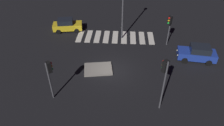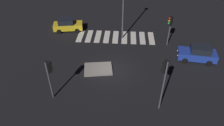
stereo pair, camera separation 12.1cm
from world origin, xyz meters
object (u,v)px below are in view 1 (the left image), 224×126
object	(u,v)px
car_yellow	(67,25)
traffic_light_south	(169,24)
traffic_light_north	(49,71)
traffic_island	(98,69)
car_blue	(197,53)
traffic_light_west	(164,74)

from	to	relation	value
car_yellow	traffic_light_south	distance (m)	13.29
traffic_light_north	traffic_island	bearing A→B (deg)	10.81
car_yellow	car_blue	world-z (taller)	car_blue
traffic_island	traffic_light_west	bearing A→B (deg)	140.08
car_yellow	traffic_light_north	distance (m)	12.62
traffic_island	car_blue	xyz separation A→B (m)	(-10.53, -2.40, 0.77)
traffic_island	traffic_light_south	xyz separation A→B (m)	(-7.70, -5.32, 2.77)
car_yellow	traffic_light_north	xyz separation A→B (m)	(-1.71, 12.33, 2.05)
car_blue	traffic_light_west	distance (m)	9.06
car_blue	traffic_light_west	xyz separation A→B (m)	(4.93, 7.09, 2.75)
car_blue	traffic_light_west	world-z (taller)	traffic_light_west
car_yellow	car_blue	size ratio (longest dim) A/B	0.97
traffic_light_south	traffic_island	bearing A→B (deg)	-6.26
car_blue	traffic_light_north	world-z (taller)	traffic_light_north
traffic_island	car_blue	world-z (taller)	car_blue
traffic_island	car_blue	size ratio (longest dim) A/B	0.75
traffic_island	car_yellow	bearing A→B (deg)	-58.39
traffic_island	car_yellow	world-z (taller)	car_yellow
traffic_island	traffic_light_west	xyz separation A→B (m)	(-5.60, 4.69, 3.52)
traffic_light_west	car_blue	bearing A→B (deg)	-77.02
car_blue	traffic_light_north	bearing A→B (deg)	31.68
traffic_light_north	traffic_light_west	distance (m)	9.04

